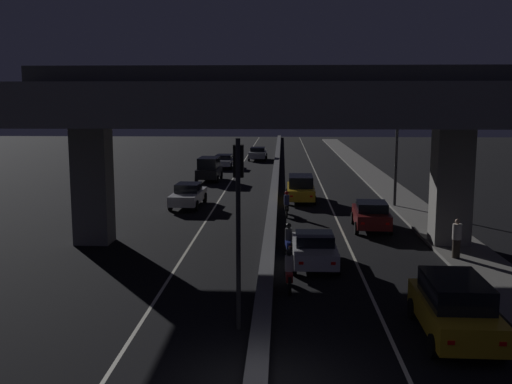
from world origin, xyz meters
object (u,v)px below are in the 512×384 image
object	(u,v)px
traffic_light_left_of_median	(238,201)
car_taxi_yellow_fourth	(301,188)
car_silver_fourth_oncoming	(258,153)
car_white_second	(314,249)
car_white_lead_oncoming	(188,195)
street_lamp	(392,127)
motorcycle_black_filtering_far	(287,205)
car_black_second_oncoming	(209,169)
car_dark_red_third	(371,215)
motorcycle_red_filtering_near	(289,273)
pedestrian_on_sidewalk	(457,239)
car_taxi_yellow_lead	(454,307)
motorcycle_blue_filtering_mid	(289,241)
car_white_third_oncoming	(224,161)

from	to	relation	value
traffic_light_left_of_median	car_taxi_yellow_fourth	distance (m)	23.50
traffic_light_left_of_median	car_silver_fourth_oncoming	world-z (taller)	traffic_light_left_of_median
car_white_second	car_white_lead_oncoming	distance (m)	15.57
street_lamp	car_white_second	world-z (taller)	street_lamp
traffic_light_left_of_median	motorcycle_black_filtering_far	bearing A→B (deg)	85.02
car_black_second_oncoming	car_dark_red_third	bearing A→B (deg)	31.03
motorcycle_red_filtering_near	pedestrian_on_sidewalk	world-z (taller)	pedestrian_on_sidewalk
traffic_light_left_of_median	street_lamp	distance (m)	22.36
pedestrian_on_sidewalk	car_white_lead_oncoming	bearing A→B (deg)	136.57
car_taxi_yellow_lead	motorcycle_red_filtering_near	xyz separation A→B (m)	(-4.71, 4.20, -0.28)
car_white_second	motorcycle_blue_filtering_mid	bearing A→B (deg)	29.24
car_white_third_oncoming	motorcycle_black_filtering_far	xyz separation A→B (m)	(6.20, -25.37, -0.10)
car_taxi_yellow_lead	car_white_third_oncoming	bearing A→B (deg)	15.25
car_taxi_yellow_fourth	motorcycle_red_filtering_near	world-z (taller)	car_taxi_yellow_fourth
car_taxi_yellow_lead	motorcycle_black_filtering_far	bearing A→B (deg)	15.69
motorcycle_red_filtering_near	pedestrian_on_sidewalk	distance (m)	8.30
car_dark_red_third	car_silver_fourth_oncoming	world-z (taller)	car_dark_red_third
street_lamp	car_taxi_yellow_fourth	distance (m)	7.41
car_taxi_yellow_fourth	motorcycle_blue_filtering_mid	world-z (taller)	car_taxi_yellow_fourth
traffic_light_left_of_median	car_black_second_oncoming	distance (m)	33.73
motorcycle_red_filtering_near	motorcycle_black_filtering_far	world-z (taller)	motorcycle_red_filtering_near
car_white_second	car_black_second_oncoming	xyz separation A→B (m)	(-7.59, 26.23, 0.33)
traffic_light_left_of_median	street_lamp	size ratio (longest dim) A/B	0.65
car_dark_red_third	motorcycle_black_filtering_far	size ratio (longest dim) A/B	2.14
car_silver_fourth_oncoming	motorcycle_black_filtering_far	xyz separation A→B (m)	(3.09, -33.62, -0.14)
car_white_second	car_silver_fourth_oncoming	size ratio (longest dim) A/B	0.93
traffic_light_left_of_median	car_black_second_oncoming	size ratio (longest dim) A/B	1.38
car_taxi_yellow_fourth	motorcycle_blue_filtering_mid	bearing A→B (deg)	176.69
street_lamp	pedestrian_on_sidewalk	world-z (taller)	street_lamp
traffic_light_left_of_median	car_white_second	world-z (taller)	traffic_light_left_of_median
street_lamp	car_taxi_yellow_lead	distance (m)	21.75
car_black_second_oncoming	motorcycle_red_filtering_near	xyz separation A→B (m)	(6.52, -29.51, -0.41)
car_black_second_oncoming	motorcycle_blue_filtering_mid	world-z (taller)	car_black_second_oncoming
street_lamp	car_white_second	size ratio (longest dim) A/B	2.08
pedestrian_on_sidewalk	motorcycle_black_filtering_far	bearing A→B (deg)	126.06
car_white_lead_oncoming	motorcycle_blue_filtering_mid	size ratio (longest dim) A/B	2.57
motorcycle_red_filtering_near	pedestrian_on_sidewalk	xyz separation A→B (m)	(7.15, 4.20, 0.35)
traffic_light_left_of_median	pedestrian_on_sidewalk	world-z (taller)	traffic_light_left_of_median
car_white_lead_oncoming	car_taxi_yellow_fourth	bearing A→B (deg)	110.80
traffic_light_left_of_median	motorcycle_black_filtering_far	world-z (taller)	traffic_light_left_of_median
car_dark_red_third	car_taxi_yellow_lead	bearing A→B (deg)	-176.48
street_lamp	car_white_lead_oncoming	xyz separation A→B (m)	(-12.91, -0.09, -4.39)
car_silver_fourth_oncoming	pedestrian_on_sidewalk	xyz separation A→B (m)	(10.24, -43.44, 0.22)
car_taxi_yellow_fourth	pedestrian_on_sidewalk	distance (m)	16.44
traffic_light_left_of_median	car_white_second	distance (m)	8.13
car_taxi_yellow_lead	motorcycle_blue_filtering_mid	size ratio (longest dim) A/B	2.36
car_white_second	street_lamp	bearing A→B (deg)	-21.98
traffic_light_left_of_median	car_white_third_oncoming	distance (m)	43.50
car_dark_red_third	pedestrian_on_sidewalk	xyz separation A→B (m)	(2.70, -6.25, 0.20)
traffic_light_left_of_median	car_black_second_oncoming	xyz separation A→B (m)	(-4.97, 33.24, -2.83)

